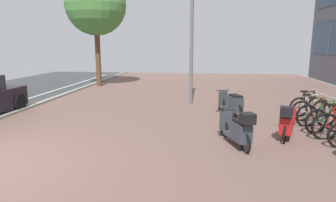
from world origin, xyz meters
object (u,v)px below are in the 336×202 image
(scooter_mid, at_px, (238,129))
(street_tree, at_px, (96,5))
(bicycle_rack_05, at_px, (311,110))
(bicycle_rack_06, at_px, (307,106))
(lamp_post, at_px, (192,22))
(bicycle_rack_03, at_px, (326,120))
(scooter_near, at_px, (232,104))
(scooter_far, at_px, (287,123))
(bicycle_rack_04, at_px, (316,115))

(scooter_mid, xyz_separation_m, street_tree, (-6.90, 9.60, 4.16))
(bicycle_rack_05, relative_size, bicycle_rack_06, 1.00)
(lamp_post, bearing_deg, bicycle_rack_06, -20.14)
(bicycle_rack_03, xyz_separation_m, scooter_near, (-2.41, 1.59, 0.06))
(bicycle_rack_03, height_order, lamp_post, lamp_post)
(scooter_near, relative_size, scooter_far, 1.10)
(bicycle_rack_05, relative_size, scooter_near, 0.75)
(bicycle_rack_05, xyz_separation_m, scooter_far, (-1.29, -1.98, 0.09))
(bicycle_rack_03, height_order, scooter_mid, bicycle_rack_03)
(bicycle_rack_04, relative_size, scooter_mid, 0.80)
(bicycle_rack_03, bearing_deg, scooter_far, -150.13)
(scooter_near, distance_m, scooter_far, 2.58)
(lamp_post, bearing_deg, scooter_mid, -74.80)
(bicycle_rack_06, height_order, scooter_near, bicycle_rack_06)
(bicycle_rack_06, relative_size, lamp_post, 0.22)
(bicycle_rack_05, distance_m, street_tree, 12.48)
(bicycle_rack_06, distance_m, street_tree, 12.23)
(bicycle_rack_05, height_order, scooter_far, scooter_far)
(bicycle_rack_06, height_order, lamp_post, lamp_post)
(bicycle_rack_04, distance_m, scooter_far, 1.82)
(bicycle_rack_04, relative_size, scooter_near, 0.75)
(bicycle_rack_05, distance_m, lamp_post, 5.35)
(bicycle_rack_04, bearing_deg, scooter_near, 158.14)
(bicycle_rack_03, bearing_deg, bicycle_rack_04, 91.77)
(bicycle_rack_03, distance_m, bicycle_rack_05, 1.26)
(bicycle_rack_06, height_order, street_tree, street_tree)
(scooter_far, xyz_separation_m, street_tree, (-8.23, 8.83, 4.16))
(bicycle_rack_03, distance_m, bicycle_rack_06, 1.89)
(bicycle_rack_05, height_order, scooter_near, bicycle_rack_05)
(bicycle_rack_03, bearing_deg, lamp_post, 139.09)
(bicycle_rack_03, bearing_deg, scooter_near, 146.59)
(bicycle_rack_03, relative_size, street_tree, 0.21)
(bicycle_rack_03, relative_size, bicycle_rack_04, 1.00)
(bicycle_rack_03, distance_m, lamp_post, 5.92)
(bicycle_rack_06, distance_m, lamp_post, 5.21)
(bicycle_rack_06, relative_size, scooter_mid, 0.80)
(scooter_mid, bearing_deg, street_tree, 125.71)
(bicycle_rack_05, distance_m, scooter_far, 2.36)
(bicycle_rack_03, height_order, street_tree, street_tree)
(scooter_near, bearing_deg, scooter_far, -63.28)
(bicycle_rack_06, distance_m, scooter_mid, 4.34)
(scooter_near, bearing_deg, street_tree, 137.27)
(bicycle_rack_03, xyz_separation_m, scooter_far, (-1.25, -0.72, 0.08))
(bicycle_rack_04, xyz_separation_m, scooter_far, (-1.23, -1.35, 0.08))
(bicycle_rack_06, bearing_deg, bicycle_rack_04, -97.72)
(lamp_post, bearing_deg, bicycle_rack_05, -28.22)
(bicycle_rack_05, bearing_deg, street_tree, 144.23)
(scooter_mid, bearing_deg, bicycle_rack_04, 39.70)
(scooter_near, height_order, scooter_mid, scooter_mid)
(scooter_far, distance_m, lamp_post, 5.64)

